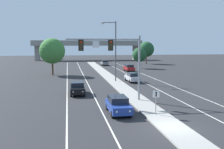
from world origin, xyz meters
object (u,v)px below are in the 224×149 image
Objects in this scene: car_receding_red at (129,68)px; car_receding_grey at (105,63)px; overhead_signal_mast at (116,54)px; street_lamp_median at (114,48)px; car_oncoming_black at (77,88)px; median_sign_post at (156,99)px; car_receding_silver at (133,77)px; tree_far_left_c at (52,51)px; tree_far_left_a at (48,50)px; tree_far_right_b at (139,55)px; tree_far_right_a at (146,49)px; car_oncoming_blue at (118,105)px.

car_receding_red is 1.00× the size of car_receding_grey.
overhead_signal_mast is 0.82× the size of street_lamp_median.
street_lamp_median is at bearing 57.04° from car_oncoming_black.
street_lamp_median is 34.82m from car_receding_grey.
median_sign_post reaches higher than car_oncoming_black.
tree_far_left_c is at bearing 138.56° from car_receding_silver.
tree_far_left_a reaches higher than median_sign_post.
street_lamp_median is at bearing 170.74° from car_receding_silver.
tree_far_right_b is (7.64, 23.87, 2.70)m from car_receding_silver.
tree_far_right_a is at bearing 65.99° from street_lamp_median.
tree_far_right_b is at bearing 28.10° from tree_far_left_c.
tree_far_right_b reaches higher than median_sign_post.
car_oncoming_black is at bearing 119.56° from median_sign_post.
street_lamp_median reaches higher than car_receding_red.
tree_far_left_c is (-7.67, 32.15, 4.14)m from car_oncoming_blue.
car_oncoming_blue is 1.00× the size of car_oncoming_black.
car_oncoming_black and car_receding_red have the same top height.
car_oncoming_black is (-6.59, 11.61, -0.77)m from median_sign_post.
overhead_signal_mast is 6.72m from car_oncoming_blue.
car_receding_red is at bearing -78.89° from car_receding_grey.
car_receding_silver is at bearing 72.36° from car_oncoming_blue.
car_receding_red is 0.59× the size of tree_far_left_c.
tree_far_right_b is (13.94, 43.68, 2.70)m from car_oncoming_blue.
median_sign_post is at bearing -105.90° from tree_far_right_a.
overhead_signal_mast is 41.04m from tree_far_right_b.
tree_far_right_a is at bearing 70.92° from car_oncoming_blue.
car_receding_silver is 41.60m from tree_far_right_a.
street_lamp_median is 1.32× the size of tree_far_left_c.
median_sign_post is 0.22× the size of street_lamp_median.
car_oncoming_black is 1.00× the size of car_receding_red.
car_oncoming_blue is at bearing -107.64° from car_receding_silver.
tree_far_right_a is (10.66, 21.65, 3.83)m from car_receding_red.
car_receding_silver is 0.84× the size of tree_far_right_b.
tree_far_right_a is at bearing 16.35° from car_receding_grey.
car_receding_silver is at bearing -9.26° from street_lamp_median.
street_lamp_median is at bearing -77.33° from tree_far_left_a.
car_receding_silver is 34.83m from car_receding_grey.
tree_far_left_a reaches higher than car_oncoming_blue.
tree_far_right_a is at bearing 74.10° from median_sign_post.
tree_far_left_a is at bearing 104.98° from car_receding_silver.
overhead_signal_mast is at bearing -72.96° from tree_far_left_c.
car_oncoming_blue is at bearing -71.30° from car_oncoming_black.
car_oncoming_blue is (-3.16, 1.51, -0.77)m from median_sign_post.
car_oncoming_black is at bearing -79.09° from tree_far_left_c.
tree_far_right_b is 0.71× the size of tree_far_left_c.
car_receding_silver is 0.74× the size of tree_far_left_a.
street_lamp_median is at bearing -95.06° from car_receding_grey.
tree_far_left_a is at bearing 96.41° from car_oncoming_black.
street_lamp_median is 1.63× the size of tree_far_left_a.
car_oncoming_blue is at bearing -109.08° from tree_far_right_a.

